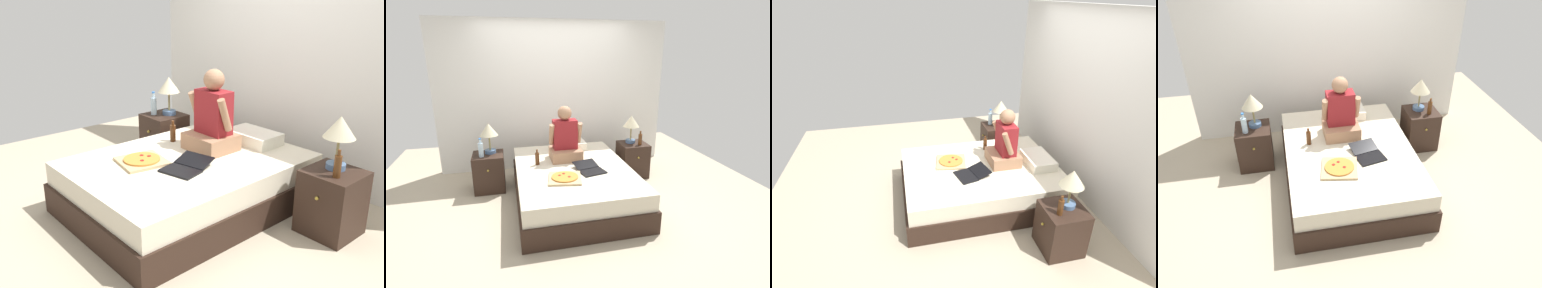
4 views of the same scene
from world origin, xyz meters
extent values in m
plane|color=tan|center=(0.00, 0.00, 0.00)|extent=(5.93, 5.93, 0.00)
cube|color=silver|center=(0.00, 1.43, 1.25)|extent=(3.93, 0.12, 2.50)
cube|color=black|center=(0.00, 0.00, 0.14)|extent=(1.56, 2.14, 0.28)
cube|color=beige|center=(0.00, 0.00, 0.38)|extent=(1.52, 2.08, 0.21)
cube|color=black|center=(-1.15, 0.60, 0.28)|extent=(0.44, 0.44, 0.56)
sphere|color=gold|center=(-1.15, 0.37, 0.39)|extent=(0.03, 0.03, 0.03)
cylinder|color=#4C6B93|center=(-1.11, 0.65, 0.58)|extent=(0.16, 0.16, 0.05)
cylinder|color=olive|center=(-1.11, 0.65, 0.72)|extent=(0.02, 0.02, 0.22)
cone|color=beige|center=(-1.11, 0.65, 0.92)|extent=(0.26, 0.26, 0.18)
cylinder|color=silver|center=(-1.23, 0.51, 0.66)|extent=(0.07, 0.07, 0.20)
cylinder|color=silver|center=(-1.23, 0.51, 0.79)|extent=(0.03, 0.03, 0.06)
cylinder|color=blue|center=(-1.23, 0.51, 0.83)|extent=(0.04, 0.03, 0.02)
cube|color=black|center=(1.15, 0.60, 0.28)|extent=(0.44, 0.44, 0.56)
sphere|color=gold|center=(1.15, 0.37, 0.39)|extent=(0.03, 0.03, 0.03)
cylinder|color=#4C6B93|center=(1.12, 0.65, 0.58)|extent=(0.16, 0.16, 0.05)
cylinder|color=olive|center=(1.12, 0.65, 0.72)|extent=(0.02, 0.02, 0.22)
cone|color=beige|center=(1.12, 0.65, 0.92)|extent=(0.26, 0.26, 0.18)
cylinder|color=#512D14|center=(1.22, 0.50, 0.65)|extent=(0.06, 0.06, 0.18)
cylinder|color=#512D14|center=(1.22, 0.50, 0.76)|extent=(0.03, 0.03, 0.05)
cube|color=silver|center=(0.10, 0.79, 0.55)|extent=(0.52, 0.34, 0.12)
cube|color=#A37556|center=(-0.04, 0.33, 0.57)|extent=(0.44, 0.40, 0.16)
cube|color=maroon|center=(-0.04, 0.36, 0.86)|extent=(0.34, 0.20, 0.42)
sphere|color=#A37556|center=(-0.04, 0.36, 1.17)|extent=(0.20, 0.20, 0.20)
cylinder|color=#A37556|center=(-0.24, 0.31, 0.88)|extent=(0.07, 0.18, 0.32)
cylinder|color=#A37556|center=(0.16, 0.31, 0.88)|extent=(0.07, 0.18, 0.32)
cube|color=black|center=(0.21, -0.26, 0.50)|extent=(0.36, 0.29, 0.02)
cube|color=black|center=(0.16, -0.06, 0.53)|extent=(0.35, 0.26, 0.06)
cube|color=tan|center=(-0.19, -0.38, 0.50)|extent=(0.46, 0.46, 0.02)
cylinder|color=#CC7F33|center=(-0.19, -0.38, 0.52)|extent=(0.33, 0.33, 0.02)
cylinder|color=maroon|center=(-0.25, -0.34, 0.53)|extent=(0.04, 0.04, 0.00)
cylinder|color=maroon|center=(-0.14, -0.41, 0.53)|extent=(0.04, 0.04, 0.00)
cylinder|color=maroon|center=(-0.19, -0.30, 0.53)|extent=(0.04, 0.04, 0.00)
cylinder|color=#4C2811|center=(-0.46, 0.20, 0.57)|extent=(0.06, 0.06, 0.17)
cylinder|color=#4C2811|center=(-0.46, 0.20, 0.68)|extent=(0.03, 0.03, 0.05)
camera|label=1|loc=(2.81, -2.37, 1.92)|focal=40.00mm
camera|label=2|loc=(-0.83, -3.73, 2.02)|focal=28.00mm
camera|label=3|loc=(3.37, -1.01, 2.62)|focal=28.00mm
camera|label=4|loc=(-0.74, -3.66, 3.05)|focal=35.00mm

